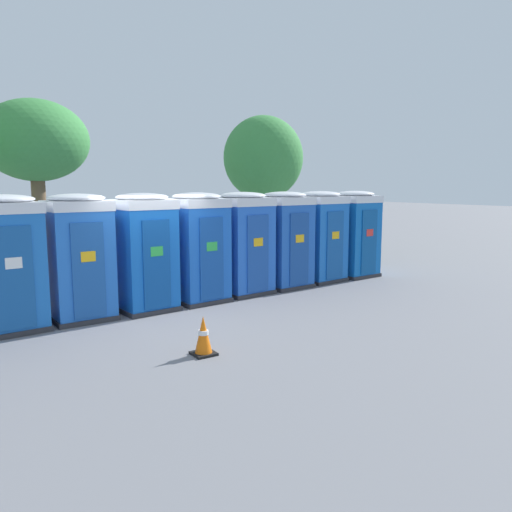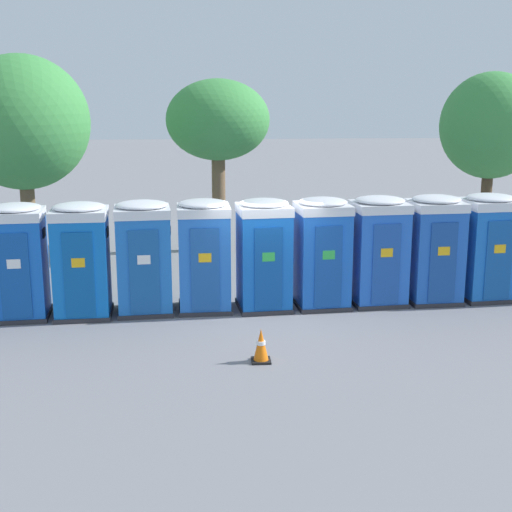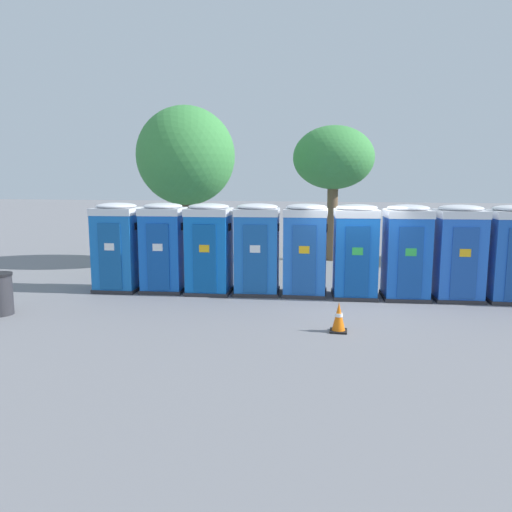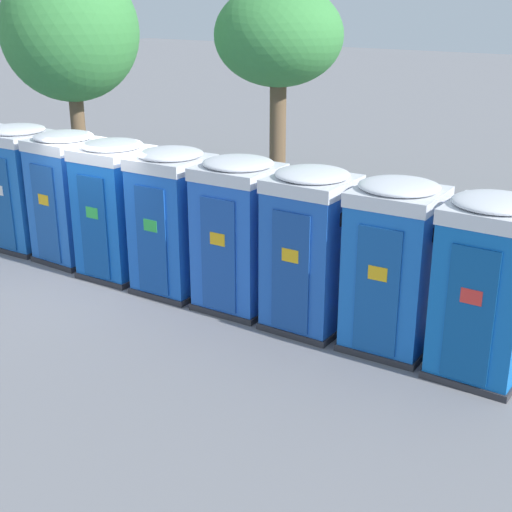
% 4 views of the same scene
% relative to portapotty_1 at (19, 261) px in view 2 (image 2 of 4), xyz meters
% --- Properties ---
extents(ground_plane, '(120.00, 120.00, 0.00)m').
position_rel_portapotty_1_xyz_m(ground_plane, '(5.41, 0.01, -1.28)').
color(ground_plane, slate).
extents(portapotty_1, '(1.29, 1.30, 2.54)m').
position_rel_portapotty_1_xyz_m(portapotty_1, '(0.00, 0.00, 0.00)').
color(portapotty_1, '#2D2D33').
rests_on(portapotty_1, ground).
extents(portapotty_2, '(1.28, 1.26, 2.54)m').
position_rel_portapotty_1_xyz_m(portapotty_2, '(1.35, 0.01, -0.00)').
color(portapotty_2, '#2D2D33').
rests_on(portapotty_2, ground).
extents(portapotty_3, '(1.34, 1.31, 2.54)m').
position_rel_portapotty_1_xyz_m(portapotty_3, '(2.69, 0.19, -0.00)').
color(portapotty_3, '#2D2D33').
rests_on(portapotty_3, ground).
extents(portapotty_4, '(1.23, 1.24, 2.54)m').
position_rel_portapotty_1_xyz_m(portapotty_4, '(4.04, 0.29, -0.00)').
color(portapotty_4, '#2D2D33').
rests_on(portapotty_4, ground).
extents(portapotty_5, '(1.28, 1.30, 2.54)m').
position_rel_portapotty_1_xyz_m(portapotty_5, '(5.39, 0.27, 0.00)').
color(portapotty_5, '#2D2D33').
rests_on(portapotty_5, ground).
extents(portapotty_6, '(1.29, 1.30, 2.54)m').
position_rel_portapotty_1_xyz_m(portapotty_6, '(6.74, 0.36, -0.00)').
color(portapotty_6, '#2D2D33').
rests_on(portapotty_6, ground).
extents(portapotty_7, '(1.33, 1.30, 2.54)m').
position_rel_portapotty_1_xyz_m(portapotty_7, '(8.08, 0.50, -0.00)').
color(portapotty_7, '#2D2D33').
rests_on(portapotty_7, ground).
extents(portapotty_8, '(1.28, 1.27, 2.54)m').
position_rel_portapotty_1_xyz_m(portapotty_8, '(9.43, 0.57, -0.00)').
color(portapotty_8, '#2D2D33').
rests_on(portapotty_8, ground).
extents(portapotty_9, '(1.33, 1.31, 2.54)m').
position_rel_portapotty_1_xyz_m(portapotty_9, '(10.77, 0.71, -0.00)').
color(portapotty_9, '#2D2D33').
rests_on(portapotty_9, ground).
extents(street_tree_0, '(3.15, 3.15, 5.26)m').
position_rel_portapotty_1_xyz_m(street_tree_0, '(4.50, 6.55, 2.70)').
color(street_tree_0, brown).
rests_on(street_tree_0, ground).
extents(street_tree_1, '(3.25, 3.25, 5.50)m').
position_rel_portapotty_1_xyz_m(street_tree_1, '(13.24, 7.10, 2.51)').
color(street_tree_1, '#4C3826').
rests_on(street_tree_1, ground).
extents(street_tree_2, '(3.63, 3.63, 5.87)m').
position_rel_portapotty_1_xyz_m(street_tree_2, '(-0.83, 4.53, 2.75)').
color(street_tree_2, brown).
rests_on(street_tree_2, ground).
extents(traffic_cone, '(0.36, 0.36, 0.64)m').
position_rel_portapotty_1_xyz_m(traffic_cone, '(5.07, -3.05, -0.97)').
color(traffic_cone, black).
rests_on(traffic_cone, ground).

